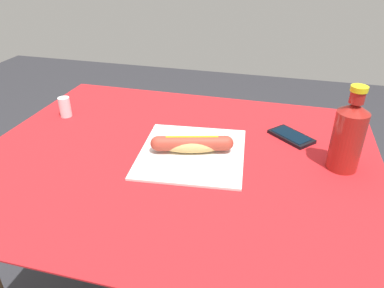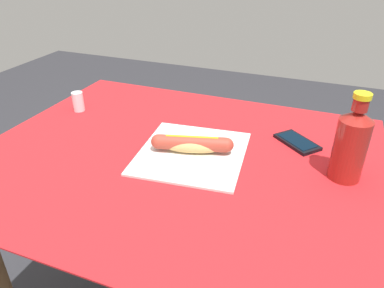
{
  "view_description": "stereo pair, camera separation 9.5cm",
  "coord_description": "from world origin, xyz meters",
  "px_view_note": "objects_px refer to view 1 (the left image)",
  "views": [
    {
      "loc": [
        -0.25,
        0.78,
        1.26
      ],
      "look_at": [
        -0.04,
        -0.02,
        0.79
      ],
      "focal_mm": 34.02,
      "sensor_mm": 36.0,
      "label": 1
    },
    {
      "loc": [
        -0.34,
        0.75,
        1.26
      ],
      "look_at": [
        -0.04,
        -0.02,
        0.79
      ],
      "focal_mm": 34.02,
      "sensor_mm": 36.0,
      "label": 2
    }
  ],
  "objects_px": {
    "salt_shaker": "(65,107)",
    "soda_bottle": "(348,135)",
    "hot_dog": "(192,144)",
    "cell_phone": "(291,136)"
  },
  "relations": [
    {
      "from": "cell_phone",
      "to": "salt_shaker",
      "type": "bearing_deg",
      "value": 2.74
    },
    {
      "from": "soda_bottle",
      "to": "salt_shaker",
      "type": "xyz_separation_m",
      "value": [
        0.83,
        -0.09,
        -0.06
      ]
    },
    {
      "from": "hot_dog",
      "to": "soda_bottle",
      "type": "distance_m",
      "value": 0.38
    },
    {
      "from": "hot_dog",
      "to": "cell_phone",
      "type": "height_order",
      "value": "hot_dog"
    },
    {
      "from": "salt_shaker",
      "to": "hot_dog",
      "type": "bearing_deg",
      "value": 164.52
    },
    {
      "from": "cell_phone",
      "to": "salt_shaker",
      "type": "distance_m",
      "value": 0.7
    },
    {
      "from": "salt_shaker",
      "to": "soda_bottle",
      "type": "bearing_deg",
      "value": 173.6
    },
    {
      "from": "hot_dog",
      "to": "cell_phone",
      "type": "relative_size",
      "value": 1.53
    },
    {
      "from": "soda_bottle",
      "to": "salt_shaker",
      "type": "bearing_deg",
      "value": -6.4
    },
    {
      "from": "hot_dog",
      "to": "salt_shaker",
      "type": "relative_size",
      "value": 3.33
    }
  ]
}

